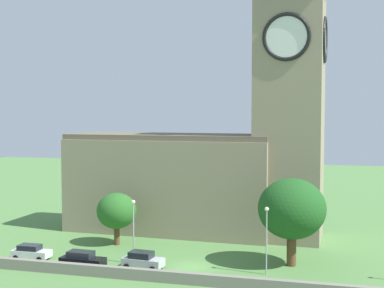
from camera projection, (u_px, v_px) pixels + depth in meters
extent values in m
plane|color=#517F42|center=(221.00, 235.00, 70.57)|extent=(200.00, 200.00, 0.00)
cube|color=gray|center=(171.00, 185.00, 73.18)|extent=(28.25, 10.95, 12.60)
cube|color=#675C4A|center=(171.00, 137.00, 72.78)|extent=(28.23, 10.14, 0.70)
cube|color=gray|center=(290.00, 116.00, 67.99)|extent=(8.57, 8.57, 31.56)
cylinder|color=white|center=(286.00, 37.00, 63.39)|extent=(5.32, 0.29, 5.32)
torus|color=black|center=(286.00, 37.00, 63.39)|extent=(5.81, 0.67, 5.79)
cylinder|color=white|center=(325.00, 40.00, 66.20)|extent=(0.29, 5.32, 5.32)
torus|color=black|center=(325.00, 40.00, 66.20)|extent=(0.67, 5.81, 5.79)
cube|color=gray|center=(177.00, 277.00, 50.81)|extent=(46.71, 0.70, 1.12)
cube|color=silver|center=(31.00, 253.00, 59.05)|extent=(4.27, 1.79, 0.74)
cube|color=#1E232B|center=(30.00, 247.00, 59.06)|extent=(2.40, 1.55, 0.59)
cylinder|color=black|center=(47.00, 255.00, 59.56)|extent=(0.60, 0.32, 0.59)
cylinder|color=black|center=(39.00, 260.00, 57.90)|extent=(0.60, 0.32, 0.59)
cylinder|color=black|center=(24.00, 254.00, 60.25)|extent=(0.60, 0.32, 0.59)
cylinder|color=black|center=(16.00, 258.00, 58.59)|extent=(0.60, 0.32, 0.59)
cube|color=black|center=(83.00, 261.00, 55.76)|extent=(4.84, 1.96, 0.81)
cube|color=#1E232B|center=(81.00, 254.00, 55.79)|extent=(2.73, 1.65, 0.64)
cylinder|color=black|center=(101.00, 264.00, 56.12)|extent=(0.66, 0.34, 0.64)
cylinder|color=black|center=(93.00, 269.00, 54.47)|extent=(0.66, 0.34, 0.64)
cylinder|color=black|center=(73.00, 261.00, 57.10)|extent=(0.66, 0.34, 0.64)
cylinder|color=black|center=(65.00, 266.00, 55.45)|extent=(0.66, 0.34, 0.64)
cube|color=silver|center=(143.00, 262.00, 55.42)|extent=(4.39, 2.18, 0.83)
cube|color=#1E232B|center=(141.00, 255.00, 55.44)|extent=(2.51, 1.80, 0.66)
cylinder|color=black|center=(159.00, 265.00, 55.82)|extent=(0.69, 0.38, 0.66)
cylinder|color=black|center=(152.00, 270.00, 54.10)|extent=(0.69, 0.38, 0.66)
cylinder|color=black|center=(134.00, 262.00, 56.79)|extent=(0.69, 0.38, 0.66)
cylinder|color=black|center=(127.00, 267.00, 55.07)|extent=(0.69, 0.38, 0.66)
cylinder|color=#9EA0A5|center=(134.00, 234.00, 57.18)|extent=(0.14, 0.14, 6.48)
sphere|color=#F4EFCC|center=(133.00, 202.00, 56.97)|extent=(0.44, 0.44, 0.44)
cylinder|color=#9EA0A5|center=(266.00, 243.00, 53.38)|extent=(0.14, 0.14, 6.42)
sphere|color=#F4EFCC|center=(267.00, 209.00, 53.17)|extent=(0.44, 0.44, 0.44)
cylinder|color=brown|center=(291.00, 250.00, 56.57)|extent=(1.00, 1.00, 3.43)
ellipsoid|color=#1E511E|center=(292.00, 209.00, 56.30)|extent=(7.17, 7.17, 6.46)
cylinder|color=brown|center=(117.00, 235.00, 65.49)|extent=(0.68, 0.68, 2.39)
ellipsoid|color=#286023|center=(117.00, 211.00, 65.31)|extent=(4.89, 4.89, 4.40)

